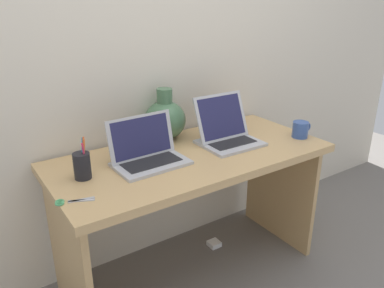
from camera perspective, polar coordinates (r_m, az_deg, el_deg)
The scene contains 10 objects.
ground_plane at distance 2.29m, azimuth 0.00°, elevation -18.28°, with size 6.00×6.00×0.00m, color slate.
back_wall at distance 2.08m, azimuth -5.70°, elevation 14.10°, with size 4.40×0.04×2.40m, color beige.
desk at distance 1.98m, azimuth 0.00°, elevation -5.64°, with size 1.39×0.64×0.72m.
laptop_left at distance 1.80m, azimuth -6.74°, elevation -1.04°, with size 0.34×0.23×0.21m.
laptop_right at distance 2.04m, azimuth 5.05°, elevation 1.98°, with size 0.31×0.26×0.25m.
green_vase at distance 2.08m, azimuth -4.00°, elevation 3.73°, with size 0.22×0.22×0.28m.
coffee_mug at distance 2.19m, azimuth 15.77°, elevation 2.08°, with size 0.12×0.09×0.09m.
pen_cup at distance 1.70m, azimuth -15.94°, elevation -3.05°, with size 0.07×0.07×0.19m.
scissors at distance 1.55m, azimuth -17.94°, elevation -8.12°, with size 0.15×0.08×0.01m.
power_brick at distance 2.47m, azimuth 3.28°, elevation -14.52°, with size 0.07×0.07×0.03m, color white.
Camera 1 is at (-0.98, -1.46, 1.46)m, focal length 36.03 mm.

